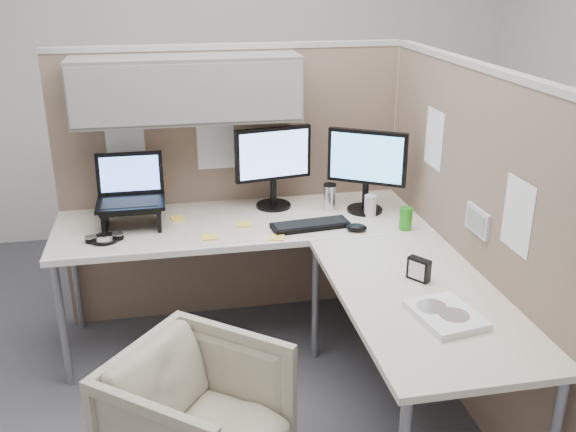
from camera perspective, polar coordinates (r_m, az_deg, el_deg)
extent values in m
plane|color=#424248|center=(3.41, -0.87, -15.11)|extent=(4.50, 4.50, 0.00)
cube|color=#886D59|center=(3.82, -4.82, 2.57)|extent=(2.00, 0.05, 1.60)
cube|color=#A8A399|center=(3.64, -5.23, 14.80)|extent=(2.00, 0.06, 0.03)
cube|color=slate|center=(3.51, -8.99, 11.15)|extent=(1.20, 0.34, 0.34)
cube|color=gray|center=(3.33, -8.85, 10.64)|extent=(1.18, 0.01, 0.30)
plane|color=white|center=(3.69, -14.32, 6.95)|extent=(0.26, 0.00, 0.26)
plane|color=white|center=(3.71, -6.45, 6.44)|extent=(0.26, 0.00, 0.26)
cube|color=#886D59|center=(3.19, 15.52, -2.08)|extent=(0.05, 2.00, 1.60)
cube|color=#A8A399|center=(2.97, 17.09, 12.51)|extent=(0.06, 2.00, 0.03)
cube|color=#A8A399|center=(4.04, 9.42, 3.42)|extent=(0.06, 0.06, 1.60)
cube|color=silver|center=(2.99, 16.57, -0.42)|extent=(0.02, 0.20, 0.12)
cube|color=gray|center=(2.99, 16.34, -0.44)|extent=(0.00, 0.16, 0.09)
plane|color=white|center=(3.39, 12.85, 6.74)|extent=(0.00, 0.26, 0.26)
plane|color=white|center=(2.70, 19.73, 0.03)|extent=(0.00, 0.26, 0.26)
cube|color=beige|center=(3.51, -4.10, -0.61)|extent=(2.00, 0.68, 0.03)
cube|color=beige|center=(2.79, 11.73, -7.09)|extent=(0.68, 1.30, 0.03)
cube|color=white|center=(3.20, -3.34, -2.82)|extent=(2.00, 0.02, 0.03)
cylinder|color=gray|center=(3.44, -19.41, -9.13)|extent=(0.04, 0.04, 0.70)
cylinder|color=gray|center=(3.95, -18.37, -4.93)|extent=(0.04, 0.04, 0.70)
cylinder|color=gray|center=(3.47, 2.45, -7.54)|extent=(0.04, 0.04, 0.70)
imported|color=#BFAD98|center=(2.77, -8.02, -16.87)|extent=(0.84, 0.84, 0.64)
cylinder|color=black|center=(3.70, -1.29, 0.96)|extent=(0.20, 0.20, 0.02)
cylinder|color=black|center=(3.67, -1.30, 2.18)|extent=(0.04, 0.04, 0.15)
cube|color=black|center=(3.60, -1.33, 5.56)|extent=(0.44, 0.11, 0.30)
cube|color=#8EA7F5|center=(3.58, -1.23, 5.48)|extent=(0.39, 0.07, 0.26)
cylinder|color=black|center=(3.66, 6.83, 0.58)|extent=(0.20, 0.20, 0.02)
cylinder|color=black|center=(3.63, 6.88, 1.80)|extent=(0.04, 0.04, 0.15)
cube|color=black|center=(3.56, 7.04, 5.22)|extent=(0.39, 0.26, 0.30)
cube|color=#59ACF2|center=(3.54, 6.96, 5.14)|extent=(0.34, 0.21, 0.26)
cube|color=black|center=(3.47, -13.77, 0.84)|extent=(0.31, 0.25, 0.02)
cube|color=black|center=(3.50, -15.98, -0.16)|extent=(0.02, 0.23, 0.12)
cube|color=black|center=(3.48, -11.40, 0.16)|extent=(0.02, 0.23, 0.12)
cube|color=black|center=(3.46, -13.80, 1.11)|extent=(0.35, 0.25, 0.02)
cube|color=black|center=(3.56, -13.89, 3.73)|extent=(0.35, 0.06, 0.23)
cube|color=#598CF2|center=(3.56, -13.89, 3.67)|extent=(0.31, 0.04, 0.18)
cube|color=black|center=(3.40, 2.00, -0.83)|extent=(0.43, 0.18, 0.02)
ellipsoid|color=black|center=(3.37, 6.11, -1.02)|extent=(0.13, 0.11, 0.04)
cylinder|color=silver|center=(3.64, 3.71, 1.65)|extent=(0.07, 0.07, 0.14)
cylinder|color=black|center=(3.61, 3.74, 2.79)|extent=(0.07, 0.07, 0.01)
cylinder|color=#268C1E|center=(3.41, 10.42, -0.23)|extent=(0.07, 0.07, 0.12)
cylinder|color=silver|center=(3.57, 7.32, 0.91)|extent=(0.07, 0.07, 0.12)
cube|color=yellow|center=(3.44, -3.91, -0.74)|extent=(0.09, 0.09, 0.01)
cube|color=yellow|center=(3.57, -9.76, -0.20)|extent=(0.09, 0.09, 0.01)
cube|color=yellow|center=(3.27, -1.02, -1.92)|extent=(0.09, 0.09, 0.01)
cube|color=yellow|center=(3.30, -7.02, -1.88)|extent=(0.08, 0.08, 0.01)
torus|color=black|center=(3.36, -15.98, -1.97)|extent=(0.17, 0.17, 0.02)
cylinder|color=black|center=(3.36, -17.12, -2.00)|extent=(0.06, 0.06, 0.03)
cylinder|color=black|center=(3.36, -14.86, -1.76)|extent=(0.06, 0.06, 0.03)
cube|color=white|center=(2.62, 13.85, -8.56)|extent=(0.27, 0.32, 0.03)
cylinder|color=silver|center=(2.60, 14.56, -8.51)|extent=(0.12, 0.12, 0.00)
cylinder|color=silver|center=(2.64, 12.64, -7.81)|extent=(0.12, 0.12, 0.00)
cube|color=black|center=(2.88, 11.55, -4.66)|extent=(0.09, 0.11, 0.10)
cube|color=white|center=(2.87, 11.36, -4.78)|extent=(0.05, 0.07, 0.08)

